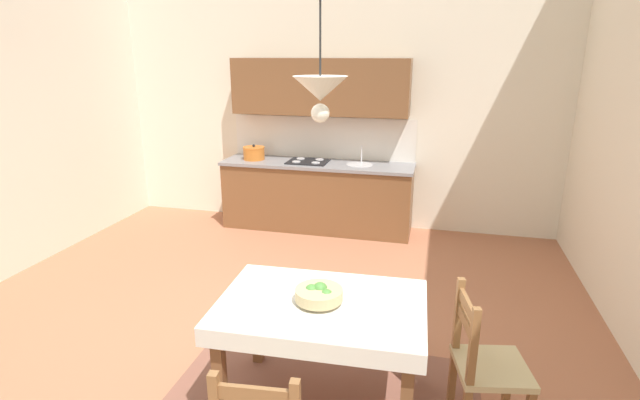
# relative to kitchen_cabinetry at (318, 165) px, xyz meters

# --- Properties ---
(ground_plane) EXTENTS (6.40, 7.00, 0.10)m
(ground_plane) POSITION_rel_kitchen_cabinetry_xyz_m (0.14, -2.93, -0.91)
(ground_plane) COLOR #AD6B4C
(wall_back) EXTENTS (6.40, 0.12, 4.07)m
(wall_back) POSITION_rel_kitchen_cabinetry_xyz_m (0.14, 0.33, 1.18)
(wall_back) COLOR silver
(wall_back) RESTS_ON ground_plane
(kitchen_cabinetry) EXTENTS (2.50, 0.63, 2.20)m
(kitchen_cabinetry) POSITION_rel_kitchen_cabinetry_xyz_m (0.00, 0.00, 0.00)
(kitchen_cabinetry) COLOR brown
(kitchen_cabinetry) RESTS_ON ground_plane
(dining_table) EXTENTS (1.34, 0.94, 0.75)m
(dining_table) POSITION_rel_kitchen_cabinetry_xyz_m (0.87, -3.32, -0.24)
(dining_table) COLOR brown
(dining_table) RESTS_ON ground_plane
(dining_chair_window_side) EXTENTS (0.49, 0.49, 0.93)m
(dining_chair_window_side) POSITION_rel_kitchen_cabinetry_xyz_m (1.89, -3.29, -0.41)
(dining_chair_window_side) COLOR #D1BC89
(dining_chair_window_side) RESTS_ON ground_plane
(fruit_bowl) EXTENTS (0.30, 0.30, 0.12)m
(fruit_bowl) POSITION_rel_kitchen_cabinetry_xyz_m (0.86, -3.34, -0.04)
(fruit_bowl) COLOR tan
(fruit_bowl) RESTS_ON dining_table
(pendant_lamp) EXTENTS (0.32, 0.32, 0.80)m
(pendant_lamp) POSITION_rel_kitchen_cabinetry_xyz_m (0.84, -3.21, 1.19)
(pendant_lamp) COLOR black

